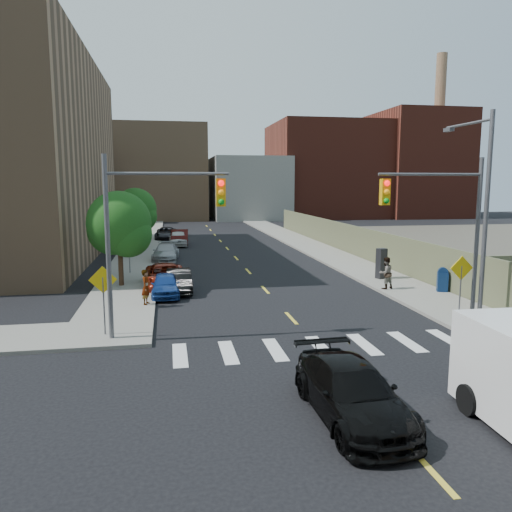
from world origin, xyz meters
name	(u,v)px	position (x,y,z in m)	size (l,w,h in m)	color
ground	(359,392)	(0.00, 0.00, 0.00)	(160.00, 160.00, 0.00)	black
sidewalk_nw	(145,238)	(-7.75, 41.50, 0.07)	(3.50, 73.00, 0.15)	gray
sidewalk_ne	(286,235)	(7.75, 41.50, 0.07)	(3.50, 73.00, 0.15)	gray
fence_north	(343,238)	(9.60, 28.00, 1.25)	(0.12, 44.00, 2.50)	#6C6E4D
bg_bldg_west	(58,182)	(-22.00, 70.00, 6.00)	(14.00, 18.00, 12.00)	#592319
bg_bldg_midwest	(162,173)	(-6.00, 72.00, 7.50)	(14.00, 16.00, 15.00)	#8C6B4C
bg_bldg_center	(248,188)	(8.00, 70.00, 5.00)	(12.00, 16.00, 10.00)	gray
bg_bldg_east	(325,171)	(22.00, 72.00, 8.00)	(18.00, 18.00, 16.00)	#592319
bg_bldg_fareast	(416,165)	(38.00, 70.00, 9.00)	(14.00, 16.00, 18.00)	#592319
smokestack	(438,136)	(42.00, 70.00, 14.00)	(1.80, 1.80, 28.00)	#8C6B4C
signal_nw	(149,222)	(-5.98, 6.00, 4.53)	(4.59, 0.30, 7.00)	#59595E
signal_ne	(445,218)	(5.98, 6.00, 4.53)	(4.59, 0.30, 7.00)	#59595E
streetlight_ne	(481,200)	(8.20, 6.90, 5.22)	(0.25, 3.70, 9.00)	#59595E
warn_sign_nw	(103,288)	(-7.80, 6.50, 1.99)	(1.06, 0.06, 2.83)	#59595E
warn_sign_ne	(461,275)	(7.20, 6.50, 1.99)	(1.06, 0.06, 2.83)	#59595E
warn_sign_midwest	(129,245)	(-7.80, 20.00, 1.99)	(1.06, 0.06, 2.83)	#59595E
tree_west_near	(119,227)	(-8.00, 16.05, 3.48)	(3.66, 3.64, 5.52)	#332114
tree_west_far	(135,212)	(-8.00, 31.05, 3.48)	(3.66, 3.64, 5.52)	#332114
parked_car_blue	(166,285)	(-5.50, 13.37, 0.61)	(1.45, 3.60, 1.23)	navy
parked_car_black	(179,281)	(-4.78, 14.32, 0.62)	(1.31, 3.75, 1.23)	black
parked_car_red	(166,276)	(-5.50, 15.60, 0.67)	(2.24, 4.85, 1.35)	maroon
parked_car_silver	(166,252)	(-5.50, 25.65, 0.66)	(1.85, 4.55, 1.32)	#9A9CA1
parked_car_white	(178,238)	(-4.36, 34.80, 0.74)	(1.74, 4.33, 1.48)	silver
parked_car_maroon	(180,238)	(-4.20, 35.13, 0.75)	(1.58, 4.52, 1.49)	#390D0B
parked_car_grey	(166,233)	(-5.50, 40.16, 0.65)	(2.17, 4.70, 1.31)	black
black_sedan	(352,392)	(-0.80, -1.48, 0.71)	(1.98, 4.86, 1.41)	black
mailbox	(443,280)	(9.20, 11.29, 0.79)	(0.65, 0.57, 1.31)	#0D244E
payphone	(381,263)	(7.50, 15.35, 1.07)	(0.55, 0.45, 1.85)	black
pedestrian_west	(146,287)	(-6.41, 11.15, 1.00)	(0.62, 0.41, 1.69)	gray
pedestrian_east	(386,273)	(6.47, 12.45, 1.03)	(0.85, 0.67, 1.76)	gray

